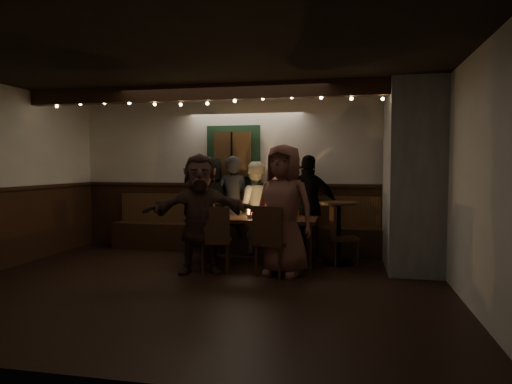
% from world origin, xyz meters
% --- Properties ---
extents(room, '(6.02, 5.01, 2.62)m').
position_xyz_m(room, '(1.07, 1.42, 1.07)').
color(room, black).
rests_on(room, ground).
extents(dining_table, '(1.90, 0.82, 0.82)m').
position_xyz_m(dining_table, '(0.37, 1.40, 0.62)').
color(dining_table, black).
rests_on(dining_table, ground).
extents(chair_near_left, '(0.48, 0.48, 0.91)m').
position_xyz_m(chair_near_left, '(0.01, 0.63, 0.51)').
color(chair_near_left, black).
rests_on(chair_near_left, ground).
extents(chair_near_right, '(0.53, 0.53, 0.93)m').
position_xyz_m(chair_near_right, '(0.79, 0.57, 0.53)').
color(chair_near_right, black).
rests_on(chair_near_right, ground).
extents(chair_end, '(0.46, 0.46, 0.87)m').
position_xyz_m(chair_end, '(1.64, 1.41, 0.49)').
color(chair_end, black).
rests_on(chair_end, ground).
extents(high_top, '(0.58, 0.58, 0.92)m').
position_xyz_m(high_top, '(1.64, 1.56, 0.58)').
color(high_top, black).
rests_on(high_top, ground).
extents(person_a, '(0.86, 0.63, 1.61)m').
position_xyz_m(person_a, '(-0.51, 2.14, 0.81)').
color(person_a, black).
rests_on(person_a, ground).
extents(person_b, '(0.61, 0.42, 1.62)m').
position_xyz_m(person_b, '(-0.13, 2.12, 0.81)').
color(person_b, black).
rests_on(person_b, ground).
extents(person_c, '(0.84, 0.72, 1.52)m').
position_xyz_m(person_c, '(0.23, 2.17, 0.76)').
color(person_c, beige).
rests_on(person_c, ground).
extents(person_d, '(1.08, 0.66, 1.63)m').
position_xyz_m(person_d, '(0.76, 2.17, 0.82)').
color(person_d, maroon).
rests_on(person_d, ground).
extents(person_e, '(1.01, 0.55, 1.63)m').
position_xyz_m(person_e, '(1.15, 2.03, 0.81)').
color(person_e, black).
rests_on(person_e, ground).
extents(person_f, '(1.58, 0.94, 1.62)m').
position_xyz_m(person_f, '(-0.19, 0.60, 0.81)').
color(person_f, '#402822').
rests_on(person_f, ground).
extents(person_g, '(0.97, 0.77, 1.74)m').
position_xyz_m(person_g, '(0.94, 0.71, 0.87)').
color(person_g, brown).
rests_on(person_g, ground).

